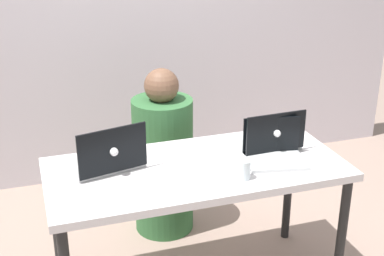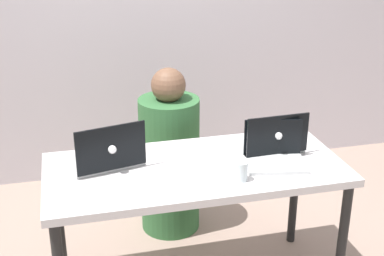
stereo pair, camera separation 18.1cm
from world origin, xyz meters
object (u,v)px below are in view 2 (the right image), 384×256
at_px(laptop_front_right, 275,155).
at_px(laptop_back_left, 107,157).
at_px(water_glass_right, 241,173).
at_px(person_at_center, 170,160).
at_px(laptop_back_right, 271,142).

height_order(laptop_front_right, laptop_back_left, laptop_back_left).
xyz_separation_m(laptop_front_right, water_glass_right, (-0.23, -0.14, -0.00)).
distance_m(person_at_center, laptop_back_left, 0.77).
height_order(laptop_back_left, water_glass_right, laptop_back_left).
bearing_deg(laptop_front_right, laptop_back_right, 87.63).
xyz_separation_m(laptop_front_right, laptop_back_right, (0.03, 0.14, 0.00)).
distance_m(person_at_center, water_glass_right, 0.93).
height_order(laptop_front_right, water_glass_right, laptop_front_right).
relative_size(person_at_center, water_glass_right, 11.31).
bearing_deg(laptop_back_left, laptop_front_right, 155.78).
relative_size(laptop_back_left, water_glass_right, 4.19).
bearing_deg(laptop_back_right, laptop_back_left, -4.02).
relative_size(person_at_center, laptop_back_right, 3.10).
distance_m(laptop_front_right, laptop_back_left, 0.85).
bearing_deg(water_glass_right, laptop_back_right, 47.24).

